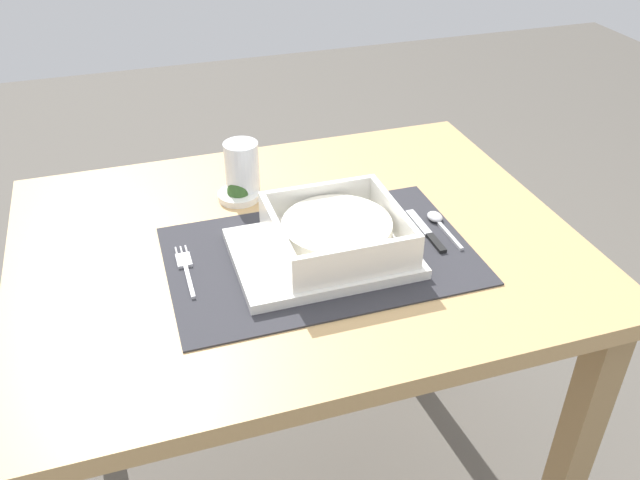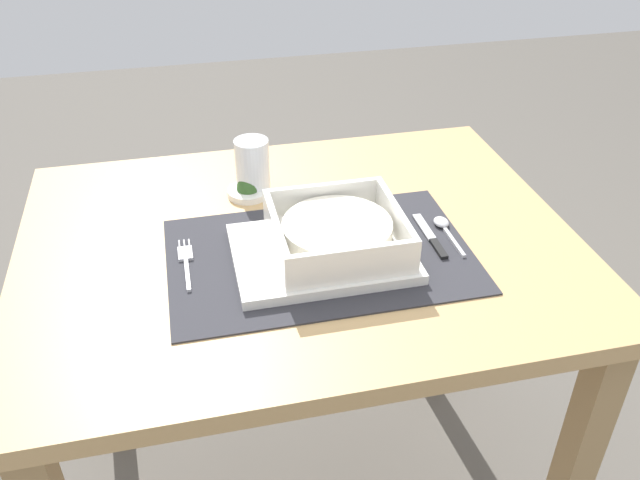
# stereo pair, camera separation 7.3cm
# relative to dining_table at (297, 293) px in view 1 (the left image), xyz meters

# --- Properties ---
(dining_table) EXTENTS (0.89, 0.69, 0.72)m
(dining_table) POSITION_rel_dining_table_xyz_m (0.00, 0.00, 0.00)
(dining_table) COLOR tan
(dining_table) RESTS_ON ground
(placemat) EXTENTS (0.47, 0.31, 0.00)m
(placemat) POSITION_rel_dining_table_xyz_m (0.02, -0.06, 0.11)
(placemat) COLOR #2D2D33
(placemat) RESTS_ON dining_table
(serving_plate) EXTENTS (0.27, 0.20, 0.02)m
(serving_plate) POSITION_rel_dining_table_xyz_m (0.02, -0.07, 0.12)
(serving_plate) COLOR white
(serving_plate) RESTS_ON placemat
(porridge_bowl) EXTENTS (0.20, 0.20, 0.06)m
(porridge_bowl) POSITION_rel_dining_table_xyz_m (0.05, -0.06, 0.15)
(porridge_bowl) COLOR white
(porridge_bowl) RESTS_ON serving_plate
(fork) EXTENTS (0.02, 0.13, 0.00)m
(fork) POSITION_rel_dining_table_xyz_m (-0.18, -0.03, 0.12)
(fork) COLOR silver
(fork) RESTS_ON placemat
(spoon) EXTENTS (0.02, 0.11, 0.01)m
(spoon) POSITION_rel_dining_table_xyz_m (0.24, -0.03, 0.12)
(spoon) COLOR silver
(spoon) RESTS_ON placemat
(butter_knife) EXTENTS (0.01, 0.13, 0.01)m
(butter_knife) POSITION_rel_dining_table_xyz_m (0.21, -0.06, 0.12)
(butter_knife) COLOR black
(butter_knife) RESTS_ON placemat
(drinking_glass) EXTENTS (0.06, 0.06, 0.10)m
(drinking_glass) POSITION_rel_dining_table_xyz_m (-0.05, 0.17, 0.16)
(drinking_glass) COLOR white
(drinking_glass) RESTS_ON dining_table
(condiment_saucer) EXTENTS (0.07, 0.07, 0.04)m
(condiment_saucer) POSITION_rel_dining_table_xyz_m (-0.06, 0.15, 0.12)
(condiment_saucer) COLOR white
(condiment_saucer) RESTS_ON dining_table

